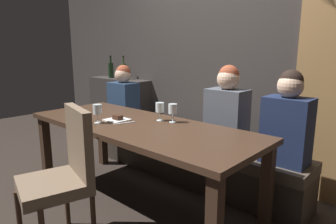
% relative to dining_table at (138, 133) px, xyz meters
% --- Properties ---
extents(ground, '(9.00, 9.00, 0.00)m').
position_rel_dining_table_xyz_m(ground, '(0.00, 0.00, -0.65)').
color(ground, black).
extents(back_wall_tiled, '(6.00, 0.12, 3.00)m').
position_rel_dining_table_xyz_m(back_wall_tiled, '(0.00, 1.22, 0.85)').
color(back_wall_tiled, '#383330').
rests_on(back_wall_tiled, ground).
extents(back_counter, '(1.10, 0.28, 0.95)m').
position_rel_dining_table_xyz_m(back_counter, '(-1.55, 1.04, -0.18)').
color(back_counter, '#2F2B29').
rests_on(back_counter, ground).
extents(dining_table, '(2.20, 0.84, 0.74)m').
position_rel_dining_table_xyz_m(dining_table, '(0.00, 0.00, 0.00)').
color(dining_table, '#342217').
rests_on(dining_table, ground).
extents(banquette_bench, '(2.50, 0.44, 0.45)m').
position_rel_dining_table_xyz_m(banquette_bench, '(0.00, 0.70, -0.42)').
color(banquette_bench, '#312A23').
rests_on(banquette_bench, ground).
extents(chair_near_side, '(0.54, 0.54, 0.98)m').
position_rel_dining_table_xyz_m(chair_near_side, '(0.05, -0.72, -0.09)').
color(chair_near_side, '#3D281C').
rests_on(chair_near_side, ground).
extents(diner_redhead, '(0.36, 0.24, 0.73)m').
position_rel_dining_table_xyz_m(diner_redhead, '(-1.04, 0.70, 0.14)').
color(diner_redhead, navy).
rests_on(diner_redhead, banquette_bench).
extents(diner_bearded, '(0.36, 0.24, 0.78)m').
position_rel_dining_table_xyz_m(diner_bearded, '(0.47, 0.67, 0.17)').
color(diner_bearded, '#4C515B').
rests_on(diner_bearded, banquette_bench).
extents(diner_far_end, '(0.36, 0.24, 0.77)m').
position_rel_dining_table_xyz_m(diner_far_end, '(1.02, 0.69, 0.16)').
color(diner_far_end, '#192342').
rests_on(diner_far_end, banquette_bench).
extents(wine_bottle_dark_red, '(0.08, 0.08, 0.33)m').
position_rel_dining_table_xyz_m(wine_bottle_dark_red, '(-1.73, 1.04, 0.42)').
color(wine_bottle_dark_red, black).
rests_on(wine_bottle_dark_red, back_counter).
extents(wine_bottle_pale_label, '(0.08, 0.08, 0.33)m').
position_rel_dining_table_xyz_m(wine_bottle_pale_label, '(-1.42, 1.03, 0.42)').
color(wine_bottle_pale_label, '#384728').
rests_on(wine_bottle_pale_label, back_counter).
extents(wine_glass_near_left, '(0.08, 0.08, 0.16)m').
position_rel_dining_table_xyz_m(wine_glass_near_left, '(0.07, 0.21, 0.20)').
color(wine_glass_near_left, silver).
rests_on(wine_glass_near_left, dining_table).
extents(wine_glass_end_left, '(0.08, 0.08, 0.16)m').
position_rel_dining_table_xyz_m(wine_glass_end_left, '(-0.27, -0.22, 0.20)').
color(wine_glass_end_left, silver).
rests_on(wine_glass_end_left, dining_table).
extents(wine_glass_center_front, '(0.08, 0.08, 0.16)m').
position_rel_dining_table_xyz_m(wine_glass_center_front, '(0.19, 0.24, 0.20)').
color(wine_glass_center_front, silver).
rests_on(wine_glass_center_front, dining_table).
extents(dessert_plate, '(0.19, 0.19, 0.05)m').
position_rel_dining_table_xyz_m(dessert_plate, '(-0.22, -0.05, 0.10)').
color(dessert_plate, white).
rests_on(dessert_plate, dining_table).
extents(fork_on_table, '(0.07, 0.17, 0.01)m').
position_rel_dining_table_xyz_m(fork_on_table, '(-0.09, -0.06, 0.09)').
color(fork_on_table, silver).
rests_on(fork_on_table, dining_table).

